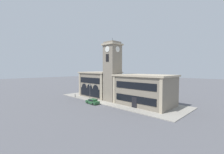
# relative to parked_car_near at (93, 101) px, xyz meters

# --- Properties ---
(ground_plane) EXTENTS (300.00, 300.00, 0.00)m
(ground_plane) POSITION_rel_parked_car_near_xyz_m (1.31, 1.36, -0.74)
(ground_plane) COLOR #56565B
(sidewalk_kerb) EXTENTS (42.75, 14.48, 0.15)m
(sidewalk_kerb) POSITION_rel_parked_car_near_xyz_m (1.31, 8.61, -0.67)
(sidewalk_kerb) COLOR gray
(sidewalk_kerb) RESTS_ON ground_plane
(clock_tower) EXTENTS (4.90, 4.90, 19.40)m
(clock_tower) POSITION_rel_parked_car_near_xyz_m (1.31, 6.67, 8.40)
(clock_tower) COLOR gray
(clock_tower) RESTS_ON ground_plane
(town_hall_left_wing) EXTENTS (13.50, 9.97, 8.94)m
(town_hall_left_wing) POSITION_rel_parked_car_near_xyz_m (-7.49, 9.18, 3.75)
(town_hall_left_wing) COLOR gray
(town_hall_left_wing) RESTS_ON ground_plane
(town_hall_right_wing) EXTENTS (15.68, 9.97, 8.41)m
(town_hall_right_wing) POSITION_rel_parked_car_near_xyz_m (11.20, 9.19, 3.49)
(town_hall_right_wing) COLOR gray
(town_hall_right_wing) RESTS_ON ground_plane
(parked_car_near) EXTENTS (4.29, 1.92, 1.42)m
(parked_car_near) POSITION_rel_parked_car_near_xyz_m (0.00, 0.00, 0.00)
(parked_car_near) COLOR #285633
(parked_car_near) RESTS_ON ground_plane
(street_lamp) EXTENTS (0.36, 0.36, 4.92)m
(street_lamp) POSITION_rel_parked_car_near_xyz_m (-4.01, 2.04, 2.71)
(street_lamp) COLOR #4C4C51
(street_lamp) RESTS_ON sidewalk_kerb
(bollard) EXTENTS (0.18, 0.18, 1.06)m
(bollard) POSITION_rel_parked_car_near_xyz_m (-12.02, 1.67, -0.07)
(bollard) COLOR black
(bollard) RESTS_ON sidewalk_kerb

